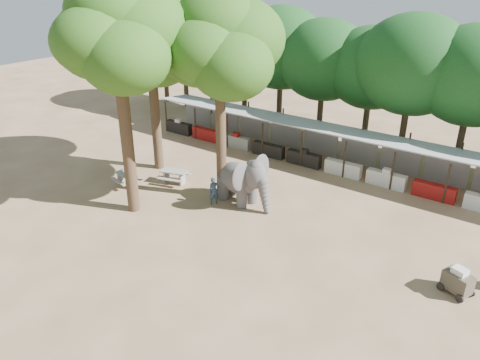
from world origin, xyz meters
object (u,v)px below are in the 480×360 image
Objects in this scene: yard_tree_center at (117,35)px; elephant at (243,180)px; handler at (214,191)px; cart_front at (458,281)px; yard_tree_back at (219,45)px; yard_tree_left at (150,39)px; picnic_table_near at (126,178)px; picnic_table_far at (174,175)px.

yard_tree_center reaches higher than elephant.
elephant is at bearing -17.07° from handler.
elephant is 2.64× the size of cart_front.
elephant is (1.56, -0.07, -7.10)m from yard_tree_back.
yard_tree_left is 0.97× the size of yard_tree_back.
yard_tree_left is at bearing 104.59° from handler.
handler is (3.30, 2.88, -8.41)m from yard_tree_center.
elephant is (4.56, 3.93, -7.77)m from yard_tree_center.
elephant is at bearing 40.76° from yard_tree_center.
yard_tree_left is 2.86× the size of elephant.
picnic_table_near is at bearing 134.75° from handler.
yard_tree_center is 18.54m from cart_front.
yard_tree_center is 9.82m from elephant.
yard_tree_back is at bearing 33.23° from picnic_table_near.
picnic_table_far is (-3.71, 0.75, -0.26)m from handler.
picnic_table_far is at bearing -27.87° from yard_tree_left.
yard_tree_back is 15.50m from cart_front.
yard_tree_left is at bearing 135.75° from picnic_table_far.
elephant reaches higher than handler.
handler is 12.93m from cart_front.
picnic_table_near is 18.77m from cart_front.
picnic_table_near is at bearing -154.66° from cart_front.
elephant is 2.42× the size of handler.
picnic_table_far is (-3.41, -0.37, -8.01)m from yard_tree_back.
yard_tree_left is at bearing -179.11° from elephant.
elephant is at bearing -12.93° from picnic_table_far.
picnic_table_far is (-4.97, -0.30, -0.91)m from elephant.
yard_tree_center reaches higher than picnic_table_far.
handler is at bearing -18.58° from yard_tree_left.
handler is at bearing 22.11° from picnic_table_near.
handler is 0.91× the size of picnic_table_near.
yard_tree_left reaches higher than handler.
yard_tree_back is 7.83m from handler.
elephant is at bearing -8.07° from yard_tree_left.
cart_front is (11.67, -1.43, -0.84)m from elephant.
yard_tree_left is 8.21m from picnic_table_far.
yard_tree_center reaches higher than yard_tree_left.
yard_tree_back is at bearing -163.61° from cart_front.
picnic_table_far is at bearing -167.60° from elephant.
yard_tree_back reaches higher than cart_front.
picnic_table_near is (-5.83, -1.19, -0.30)m from handler.
yard_tree_left is 10.20m from elephant.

